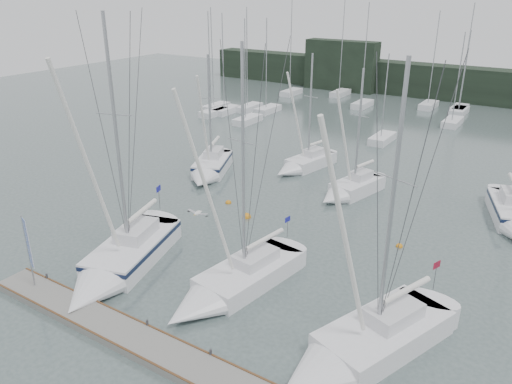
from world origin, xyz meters
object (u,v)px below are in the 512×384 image
at_px(sailboat_near_center, 225,289).
at_px(buoy_c, 228,203).
at_px(sailboat_near_left, 117,265).
at_px(sailboat_mid_b, 301,165).
at_px(buoy_a, 247,217).
at_px(sailboat_mid_a, 209,169).
at_px(sailboat_mid_c, 347,191).
at_px(buoy_b, 399,247).
at_px(dock_banner, 28,246).
at_px(sailboat_near_right, 353,352).

relative_size(sailboat_near_center, buoy_c, 29.87).
xyz_separation_m(sailboat_near_left, sailboat_mid_b, (0.61, 22.39, -0.14)).
xyz_separation_m(sailboat_near_center, sailboat_mid_b, (-6.20, 20.76, 0.00)).
distance_m(sailboat_near_left, buoy_a, 11.14).
xyz_separation_m(sailboat_mid_a, sailboat_mid_c, (12.62, 2.28, -0.08)).
height_order(sailboat_near_left, buoy_c, sailboat_near_left).
height_order(sailboat_near_left, buoy_b, sailboat_near_left).
distance_m(sailboat_near_center, sailboat_mid_b, 21.67).
xyz_separation_m(sailboat_near_center, dock_banner, (-9.20, -5.48, 2.47)).
bearing_deg(sailboat_mid_a, sailboat_near_center, -72.75).
distance_m(sailboat_near_center, buoy_a, 10.45).
relative_size(sailboat_near_right, buoy_a, 21.54).
xyz_separation_m(sailboat_near_left, sailboat_near_right, (14.91, 0.54, -0.07)).
xyz_separation_m(sailboat_mid_a, buoy_a, (7.83, -5.53, -0.63)).
distance_m(sailboat_mid_a, sailboat_mid_b, 8.72).
distance_m(sailboat_near_right, buoy_b, 12.25).
xyz_separation_m(sailboat_near_right, sailboat_mid_b, (-14.30, 21.85, -0.07)).
height_order(buoy_c, dock_banner, dock_banner).
bearing_deg(buoy_a, buoy_c, 152.15).
height_order(sailboat_mid_a, buoy_a, sailboat_mid_a).
relative_size(sailboat_near_center, buoy_b, 31.97).
bearing_deg(sailboat_mid_b, sailboat_near_left, -79.79).
distance_m(sailboat_near_left, sailboat_near_center, 7.00).
relative_size(buoy_c, dock_banner, 0.11).
bearing_deg(sailboat_mid_b, sailboat_near_center, -61.62).
bearing_deg(dock_banner, sailboat_near_right, 32.28).
bearing_deg(buoy_c, sailboat_near_right, -37.20).
relative_size(sailboat_mid_c, buoy_c, 22.42).
bearing_deg(sailboat_mid_c, sailboat_near_center, -76.36).
bearing_deg(buoy_c, sailboat_mid_c, 40.30).
xyz_separation_m(sailboat_mid_a, dock_banner, (3.39, -20.30, 2.36)).
distance_m(sailboat_mid_c, dock_banner, 24.52).
relative_size(sailboat_near_center, sailboat_near_right, 1.00).
bearing_deg(buoy_a, dock_banner, -106.74).
xyz_separation_m(sailboat_near_right, dock_banner, (-17.30, -4.39, 2.40)).
distance_m(buoy_b, buoy_c, 13.88).
bearing_deg(buoy_a, sailboat_mid_b, 97.19).
xyz_separation_m(buoy_c, dock_banner, (-1.72, -16.21, 2.99)).
xyz_separation_m(sailboat_near_left, buoy_a, (2.05, 10.92, -0.66)).
bearing_deg(sailboat_near_right, dock_banner, -145.15).
bearing_deg(sailboat_near_center, sailboat_near_right, 0.90).
relative_size(sailboat_near_left, sailboat_near_right, 1.08).
bearing_deg(buoy_c, sailboat_near_left, -86.92).
xyz_separation_m(sailboat_mid_a, buoy_c, (5.11, -4.09, -0.63)).
relative_size(sailboat_mid_a, buoy_c, 23.45).
xyz_separation_m(sailboat_near_left, buoy_b, (13.21, 12.66, -0.66)).
bearing_deg(dock_banner, buoy_c, 101.97).
bearing_deg(sailboat_mid_c, buoy_a, -107.77).
xyz_separation_m(sailboat_near_center, sailboat_mid_a, (-12.58, 14.82, 0.11)).
bearing_deg(buoy_c, buoy_a, -27.85).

